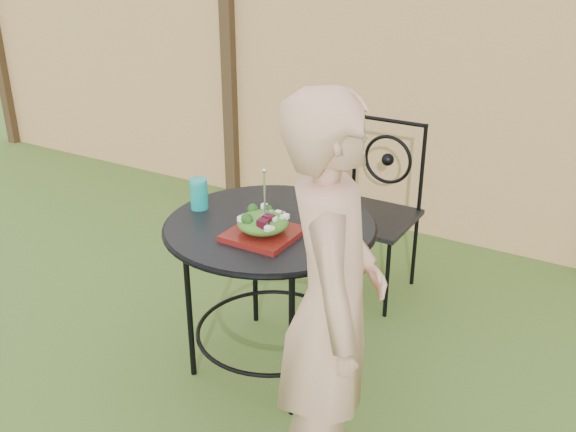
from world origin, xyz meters
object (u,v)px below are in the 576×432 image
object	(u,v)px
patio_chair	(374,205)
patio_table	(271,251)
salad_plate	(263,234)
diner	(332,307)

from	to	relation	value
patio_chair	patio_table	bearing A→B (deg)	-96.74
patio_chair	salad_plate	distance (m)	1.06
patio_chair	salad_plate	xyz separation A→B (m)	(-0.06, -1.03, 0.23)
patio_table	diner	size ratio (longest dim) A/B	0.63
patio_table	salad_plate	world-z (taller)	salad_plate
patio_chair	salad_plate	bearing A→B (deg)	-93.16
patio_table	salad_plate	bearing A→B (deg)	-69.55
patio_chair	diner	xyz separation A→B (m)	(0.44, -1.39, 0.23)
patio_table	salad_plate	distance (m)	0.21
diner	salad_plate	distance (m)	0.61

